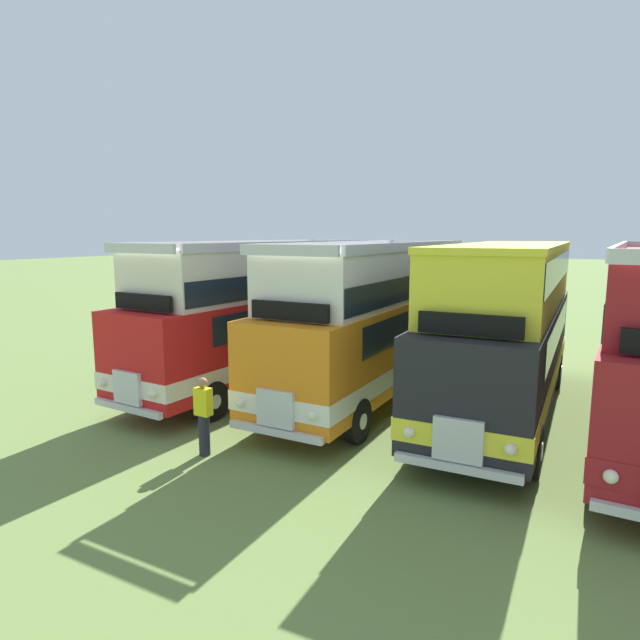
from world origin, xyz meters
TOP-DOWN VIEW (x-y plane):
  - bus_first_in_row at (-11.02, -0.25)m, footprint 3.04×11.10m
  - bus_second_in_row at (-7.35, -0.07)m, footprint 2.69×10.59m
  - bus_third_in_row at (-3.68, 0.04)m, footprint 2.96×10.68m
  - marshal_person at (-8.75, -6.02)m, footprint 0.36×0.24m

SIDE VIEW (x-z plane):
  - marshal_person at x=-8.75m, z-range 0.02..1.75m
  - bus_second_in_row at x=-7.35m, z-range 0.10..4.62m
  - bus_first_in_row at x=-11.02m, z-range 0.10..4.62m
  - bus_third_in_row at x=-3.68m, z-range 0.23..4.72m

